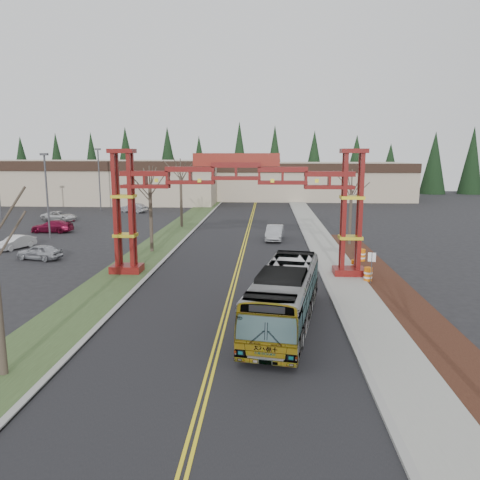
# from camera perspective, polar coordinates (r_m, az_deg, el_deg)

# --- Properties ---
(ground) EXTENTS (200.00, 200.00, 0.00)m
(ground) POSITION_cam_1_polar(r_m,az_deg,el_deg) (16.99, -4.79, -19.62)
(ground) COLOR black
(ground) RESTS_ON ground
(road) EXTENTS (12.00, 110.00, 0.02)m
(road) POSITION_cam_1_polar(r_m,az_deg,el_deg) (40.52, 0.22, -1.73)
(road) COLOR black
(road) RESTS_ON ground
(lane_line_left) EXTENTS (0.12, 100.00, 0.01)m
(lane_line_left) POSITION_cam_1_polar(r_m,az_deg,el_deg) (40.52, 0.05, -1.71)
(lane_line_left) COLOR yellow
(lane_line_left) RESTS_ON road
(lane_line_right) EXTENTS (0.12, 100.00, 0.01)m
(lane_line_right) POSITION_cam_1_polar(r_m,az_deg,el_deg) (40.51, 0.39, -1.71)
(lane_line_right) COLOR yellow
(lane_line_right) RESTS_ON road
(curb_right) EXTENTS (0.30, 110.00, 0.15)m
(curb_right) POSITION_cam_1_polar(r_m,az_deg,el_deg) (40.64, 8.91, -1.73)
(curb_right) COLOR gray
(curb_right) RESTS_ON ground
(sidewalk_right) EXTENTS (2.60, 110.00, 0.14)m
(sidewalk_right) POSITION_cam_1_polar(r_m,az_deg,el_deg) (40.80, 10.94, -1.75)
(sidewalk_right) COLOR gray
(sidewalk_right) RESTS_ON ground
(landscape_strip) EXTENTS (2.60, 50.00, 0.12)m
(landscape_strip) POSITION_cam_1_polar(r_m,az_deg,el_deg) (27.17, 20.57, -8.40)
(landscape_strip) COLOR black
(landscape_strip) RESTS_ON ground
(grass_median) EXTENTS (4.00, 110.00, 0.08)m
(grass_median) POSITION_cam_1_polar(r_m,az_deg,el_deg) (41.72, -10.82, -1.53)
(grass_median) COLOR #334824
(grass_median) RESTS_ON ground
(curb_left) EXTENTS (0.30, 110.00, 0.15)m
(curb_left) POSITION_cam_1_polar(r_m,az_deg,el_deg) (41.30, -8.33, -1.52)
(curb_left) COLOR gray
(curb_left) RESTS_ON ground
(gateway_arch) EXTENTS (18.20, 1.60, 8.90)m
(gateway_arch) POSITION_cam_1_polar(r_m,az_deg,el_deg) (32.74, -0.46, 5.96)
(gateway_arch) COLOR #5C0C0E
(gateway_arch) RESTS_ON ground
(retail_building_west) EXTENTS (46.00, 22.30, 7.50)m
(retail_building_west) POSITION_cam_1_polar(r_m,az_deg,el_deg) (92.44, -17.11, 6.95)
(retail_building_west) COLOR tan
(retail_building_west) RESTS_ON ground
(retail_building_east) EXTENTS (38.00, 20.30, 7.00)m
(retail_building_east) POSITION_cam_1_polar(r_m,az_deg,el_deg) (94.97, 8.18, 7.22)
(retail_building_east) COLOR tan
(retail_building_east) RESTS_ON ground
(conifer_treeline) EXTENTS (116.10, 5.60, 13.00)m
(conifer_treeline) POSITION_cam_1_polar(r_m,az_deg,el_deg) (106.60, 2.40, 9.24)
(conifer_treeline) COLOR black
(conifer_treeline) RESTS_ON ground
(transit_bus) EXTENTS (4.36, 11.09, 3.01)m
(transit_bus) POSITION_cam_1_polar(r_m,az_deg,el_deg) (23.64, 5.46, -6.87)
(transit_bus) COLOR #A1A5A9
(transit_bus) RESTS_ON ground
(silver_sedan) EXTENTS (1.98, 4.69, 1.51)m
(silver_sedan) POSITION_cam_1_polar(r_m,az_deg,el_deg) (47.25, 4.24, 0.89)
(silver_sedan) COLOR #A5A8AD
(silver_sedan) RESTS_ON ground
(parked_car_near_a) EXTENTS (4.00, 2.30, 1.28)m
(parked_car_near_a) POSITION_cam_1_polar(r_m,az_deg,el_deg) (41.72, -23.25, -1.35)
(parked_car_near_a) COLOR #A6A8AE
(parked_car_near_a) RESTS_ON ground
(parked_car_near_b) EXTENTS (2.54, 3.91, 1.22)m
(parked_car_near_b) POSITION_cam_1_polar(r_m,az_deg,el_deg) (47.38, -25.66, -0.26)
(parked_car_near_b) COLOR silver
(parked_car_near_b) RESTS_ON ground
(parked_car_mid_a) EXTENTS (4.70, 2.07, 1.34)m
(parked_car_mid_a) POSITION_cam_1_polar(r_m,az_deg,el_deg) (55.94, -21.93, 1.55)
(parked_car_mid_a) COLOR maroon
(parked_car_mid_a) RESTS_ON ground
(parked_car_far_a) EXTENTS (4.38, 2.92, 1.37)m
(parked_car_far_a) POSITION_cam_1_polar(r_m,az_deg,el_deg) (71.80, -12.82, 3.84)
(parked_car_far_a) COLOR #A7A8AF
(parked_car_far_a) RESTS_ON ground
(parked_car_far_b) EXTENTS (4.83, 2.87, 1.26)m
(parked_car_far_b) POSITION_cam_1_polar(r_m,az_deg,el_deg) (65.34, -21.16, 2.73)
(parked_car_far_b) COLOR silver
(parked_car_far_b) RESTS_ON ground
(bare_tree_median_mid) EXTENTS (3.00, 3.00, 7.58)m
(bare_tree_median_mid) POSITION_cam_1_polar(r_m,az_deg,el_deg) (41.41, -10.93, 6.10)
(bare_tree_median_mid) COLOR #382D26
(bare_tree_median_mid) RESTS_ON ground
(bare_tree_median_far) EXTENTS (3.10, 3.10, 8.08)m
(bare_tree_median_far) POSITION_cam_1_polar(r_m,az_deg,el_deg) (55.51, -7.25, 7.67)
(bare_tree_median_far) COLOR #382D26
(bare_tree_median_far) RESTS_ON ground
(bare_tree_right_far) EXTENTS (2.97, 2.97, 7.16)m
(bare_tree_right_far) POSITION_cam_1_polar(r_m,az_deg,el_deg) (45.11, 13.43, 5.84)
(bare_tree_right_far) COLOR #382D26
(bare_tree_right_far) RESTS_ON ground
(light_pole_near) EXTENTS (0.75, 0.38, 8.67)m
(light_pole_near) POSITION_cam_1_polar(r_m,az_deg,el_deg) (51.64, -22.51, 5.70)
(light_pole_near) COLOR #3F3F44
(light_pole_near) RESTS_ON ground
(light_pole_far) EXTENTS (0.82, 0.41, 9.47)m
(light_pole_far) POSITION_cam_1_polar(r_m,az_deg,el_deg) (75.20, -16.81, 7.60)
(light_pole_far) COLOR #3F3F44
(light_pole_far) RESTS_ON ground
(street_sign) EXTENTS (0.49, 0.17, 2.20)m
(street_sign) POSITION_cam_1_polar(r_m,az_deg,el_deg) (31.83, 15.76, -2.58)
(street_sign) COLOR #3F3F44
(street_sign) RESTS_ON ground
(barrel_south) EXTENTS (0.56, 0.56, 1.04)m
(barrel_south) POSITION_cam_1_polar(r_m,az_deg,el_deg) (32.72, 15.33, -4.12)
(barrel_south) COLOR orange
(barrel_south) RESTS_ON ground
(barrel_mid) EXTENTS (0.50, 0.50, 0.92)m
(barrel_mid) POSITION_cam_1_polar(r_m,az_deg,el_deg) (35.25, 13.75, -3.12)
(barrel_mid) COLOR orange
(barrel_mid) RESTS_ON ground
(barrel_north) EXTENTS (0.58, 0.58, 1.07)m
(barrel_north) POSITION_cam_1_polar(r_m,az_deg,el_deg) (38.66, 14.61, -1.87)
(barrel_north) COLOR orange
(barrel_north) RESTS_ON ground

